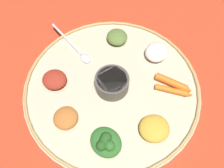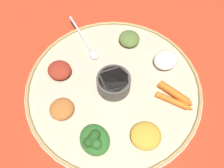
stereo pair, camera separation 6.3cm
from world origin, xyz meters
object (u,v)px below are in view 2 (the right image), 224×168
Objects in this scene: carrot_outer at (174,94)px; spoon at (86,44)px; greens_pile at (93,140)px; carrot_near_spoon at (172,102)px; center_bowl at (112,83)px.

spoon is at bearing -124.86° from carrot_outer.
spoon is 0.28m from carrot_outer.
greens_pile reaches higher than carrot_outer.
greens_pile is at bearing -58.08° from carrot_outer.
carrot_outer is (-0.02, 0.01, 0.00)m from carrot_near_spoon.
spoon is 1.89× the size of carrot_outer.
carrot_outer is at bearing 165.24° from carrot_near_spoon.
carrot_near_spoon is at bearing 73.72° from center_bowl.
greens_pile is 1.08× the size of carrot_near_spoon.
center_bowl is 0.98× the size of carrot_outer.
spoon is (-0.14, -0.08, -0.02)m from center_bowl.
center_bowl is 0.86× the size of greens_pile.
center_bowl is 0.15m from greens_pile.
greens_pile reaches higher than spoon.
spoon is at bearing -172.84° from greens_pile.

